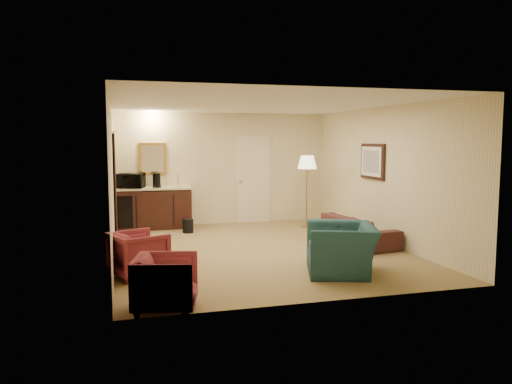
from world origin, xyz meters
TOP-DOWN VIEW (x-y plane):
  - ground at (0.00, 0.00)m, footprint 6.00×6.00m
  - room_walls at (-0.10, 0.77)m, footprint 5.02×6.01m
  - wetbar_cabinet at (-1.65, 2.72)m, footprint 1.64×0.58m
  - sofa at (1.95, 0.02)m, footprint 0.83×1.89m
  - teal_armchair at (0.77, -1.82)m, footprint 1.04×1.28m
  - rose_chair_near at (-2.15, -1.23)m, footprint 0.89×0.91m
  - rose_chair_far at (-1.90, -2.80)m, footprint 0.79×0.83m
  - coffee_table at (1.41, -0.70)m, footprint 0.80×0.62m
  - floor_lamp at (1.70, 1.99)m, footprint 0.47×0.47m
  - waste_bin at (-1.00, 2.00)m, footprint 0.24×0.24m
  - microwave at (-2.15, 2.74)m, footprint 0.65×0.48m
  - coffee_maker at (-1.59, 2.67)m, footprint 0.17×0.17m

SIDE VIEW (x-z plane):
  - ground at x=0.00m, z-range 0.00..0.00m
  - waste_bin at x=-1.00m, z-range 0.00..0.29m
  - coffee_table at x=1.41m, z-range 0.00..0.41m
  - rose_chair_far at x=-1.90m, z-range 0.00..0.72m
  - sofa at x=1.95m, z-range 0.00..0.72m
  - rose_chair_near at x=-2.15m, z-range 0.00..0.73m
  - wetbar_cabinet at x=-1.65m, z-range 0.00..0.92m
  - teal_armchair at x=0.77m, z-range 0.00..0.97m
  - floor_lamp at x=1.70m, z-range 0.00..1.64m
  - coffee_maker at x=-1.59m, z-range 0.92..1.24m
  - microwave at x=-2.15m, z-range 0.92..1.31m
  - room_walls at x=-0.10m, z-range 0.41..3.02m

